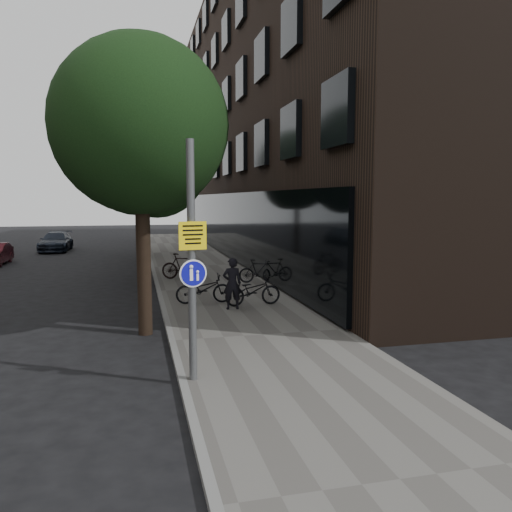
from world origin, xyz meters
name	(u,v)px	position (x,y,z in m)	size (l,w,h in m)	color
ground	(295,389)	(0.00, 0.00, 0.00)	(120.00, 120.00, 0.00)	black
sidewalk	(219,290)	(0.25, 10.00, 0.06)	(4.50, 60.00, 0.12)	#605E59
curb_edge	(159,292)	(-2.00, 10.00, 0.07)	(0.15, 60.00, 0.13)	slate
building_right_dark_brick	(316,111)	(8.50, 22.00, 9.00)	(12.00, 40.00, 18.00)	black
street_tree_near	(143,134)	(-2.53, 4.64, 5.11)	(4.40, 4.40, 7.50)	black
street_tree_mid	(140,160)	(-2.53, 13.14, 5.11)	(5.00, 5.00, 7.80)	black
street_tree_far	(138,171)	(-2.53, 22.14, 5.11)	(5.00, 5.00, 7.80)	black
signpost	(192,261)	(-1.80, 0.63, 2.36)	(0.51, 0.15, 4.44)	#595B5E
pedestrian	(232,283)	(0.05, 6.36, 0.92)	(0.58, 0.38, 1.59)	black
parked_bike_facade_near	(253,291)	(0.79, 6.74, 0.60)	(0.63, 1.81, 0.95)	black
parked_bike_facade_far	(258,271)	(2.00, 10.90, 0.60)	(0.45, 1.58, 0.95)	black
parked_bike_curb_near	(204,289)	(-0.68, 7.43, 0.60)	(0.63, 1.81, 0.95)	black
parked_bike_curb_far	(182,266)	(-0.92, 12.42, 0.67)	(0.52, 1.83, 1.10)	black
parked_car_far	(56,242)	(-7.99, 27.07, 0.64)	(1.79, 4.40, 1.28)	black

